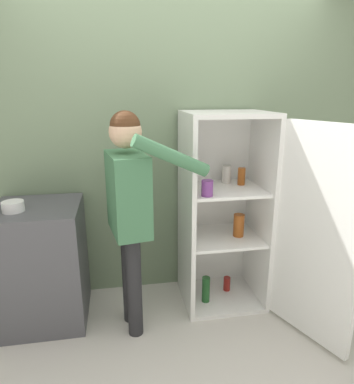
# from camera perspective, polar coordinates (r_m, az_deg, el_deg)

# --- Properties ---
(ground_plane) EXTENTS (12.00, 12.00, 0.00)m
(ground_plane) POSITION_cam_1_polar(r_m,az_deg,el_deg) (2.61, 2.97, -25.52)
(ground_plane) COLOR beige
(wall_back) EXTENTS (7.00, 0.06, 2.55)m
(wall_back) POSITION_cam_1_polar(r_m,az_deg,el_deg) (2.93, -0.94, 7.33)
(wall_back) COLOR gray
(wall_back) RESTS_ON ground_plane
(refrigerator) EXTENTS (0.95, 1.19, 1.59)m
(refrigerator) POSITION_cam_1_polar(r_m,az_deg,el_deg) (2.77, 10.56, -3.81)
(refrigerator) COLOR white
(refrigerator) RESTS_ON ground_plane
(person) EXTENTS (0.69, 0.56, 1.62)m
(person) POSITION_cam_1_polar(r_m,az_deg,el_deg) (2.38, -7.93, -1.06)
(person) COLOR #262628
(person) RESTS_ON ground_plane
(counter) EXTENTS (0.63, 0.61, 0.93)m
(counter) POSITION_cam_1_polar(r_m,az_deg,el_deg) (2.88, -21.55, -11.08)
(counter) COLOR #4C4C51
(counter) RESTS_ON ground_plane
(bowl) EXTENTS (0.15, 0.15, 0.07)m
(bowl) POSITION_cam_1_polar(r_m,az_deg,el_deg) (2.65, -25.66, -2.19)
(bowl) COLOR white
(bowl) RESTS_ON counter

